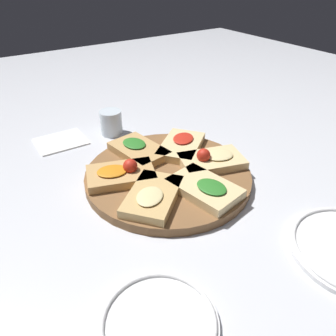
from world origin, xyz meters
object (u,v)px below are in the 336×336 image
Objects in this scene: plate_right at (159,323)px; napkin_stack at (61,141)px; serving_board at (168,175)px; water_glass at (111,123)px.

napkin_stack is at bearing -95.93° from plate_right.
napkin_stack is at bearing -64.83° from serving_board.
water_glass is 0.16m from napkin_stack.
plate_right reaches higher than napkin_stack.
serving_board is 0.31m from water_glass.
serving_board is 0.40m from plate_right.
serving_board reaches higher than plate_right.
plate_right is 1.31× the size of napkin_stack.
serving_board is 5.46× the size of water_glass.
water_glass is at bearing 167.52° from napkin_stack.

